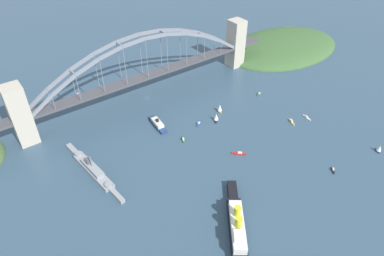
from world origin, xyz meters
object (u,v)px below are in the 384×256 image
Objects in this scene: harbor_arch_bridge at (145,73)px; small_boat_7 at (259,94)px; seaplane_second_in_formation at (121,84)px; small_boat_6 at (379,148)px; small_boat_4 at (220,108)px; small_boat_8 at (333,170)px; small_boat_5 at (291,121)px; ocean_liner at (237,228)px; small_boat_1 at (183,140)px; small_boat_3 at (239,153)px; naval_cruiser at (93,169)px; harbor_ferry_steamer at (158,124)px; seaplane_taxiing_near_bridge at (77,97)px; small_boat_2 at (216,117)px; small_boat_9 at (199,123)px; small_boat_0 at (307,117)px.

harbor_arch_bridge is 122.68m from small_boat_7.
seaplane_second_in_formation is 263.41m from small_boat_6.
small_boat_8 is at bearing 99.67° from small_boat_4.
ocean_liner is at bearing 26.18° from small_boat_5.
small_boat_4 is 0.92× the size of small_boat_5.
small_boat_1 is (-27.53, -101.46, -4.27)m from ocean_liner.
small_boat_3 is 76.69m from small_boat_8.
naval_cruiser is 10.17× the size of small_boat_1.
harbor_ferry_steamer is at bearing -164.02° from naval_cruiser.
small_boat_3 is at bearing -34.90° from small_boat_6.
small_boat_1 is at bearing 82.38° from harbor_arch_bridge.
small_boat_4 is at bearing 134.30° from seaplane_taxiing_near_bridge.
small_boat_2 is at bearing 7.50° from small_boat_7.
harbor_arch_bridge is 29.75× the size of small_boat_5.
harbor_ferry_steamer reaches higher than small_boat_9.
small_boat_9 is at bearing 102.14° from harbor_arch_bridge.
small_boat_2 is at bearing 112.71° from harbor_arch_bridge.
seaplane_second_in_formation is (12.18, -36.93, -27.12)m from harbor_arch_bridge.
small_boat_5 is 1.68× the size of small_boat_8.
ocean_liner is 124.22m from naval_cruiser.
small_boat_6 is 51.97m from small_boat_8.
small_boat_2 is (-124.21, 4.66, 1.31)m from naval_cruiser.
small_boat_4 is (-82.58, -116.70, -0.73)m from ocean_liner.
seaplane_second_in_formation is at bearing -71.75° from harbor_arch_bridge.
naval_cruiser is at bearing 53.34° from seaplane_second_in_formation.
ocean_liner is 179.82m from small_boat_7.
harbor_arch_bridge reaches higher than small_boat_4.
small_boat_3 is (14.79, 48.90, -3.42)m from small_boat_2.
harbor_arch_bridge is 165.72m from small_boat_0.
ocean_liner is 141.29m from small_boat_5.
seaplane_second_in_formation is 1.26× the size of small_boat_2.
harbor_arch_bridge is 85.73m from small_boat_2.
naval_cruiser is 117.10m from seaplane_taxiing_near_bridge.
small_boat_4 is (-136.70, -4.91, 1.54)m from naval_cruiser.
harbor_arch_bridge is at bearing -34.04° from small_boat_7.
naval_cruiser is 8.30× the size of small_boat_5.
seaplane_second_in_formation is at bearing -75.72° from small_boat_9.
small_boat_7 is at bearing -178.74° from naval_cruiser.
seaplane_second_in_formation is (-26.24, -219.75, -3.21)m from ocean_liner.
harbor_arch_bridge reaches higher than small_boat_5.
ocean_liner is 11.97× the size of small_boat_8.
small_boat_8 is at bearing 113.31° from small_boat_9.
small_boat_6 reaches higher than small_boat_0.
harbor_arch_bridge reaches higher than small_boat_6.
small_boat_7 reaches higher than small_boat_9.
ocean_liner reaches higher than naval_cruiser.
small_boat_2 reaches higher than small_boat_5.
naval_cruiser is 107.74m from small_boat_9.
small_boat_1 is at bearing -57.29° from small_boat_3.
naval_cruiser is 191.52m from small_boat_7.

